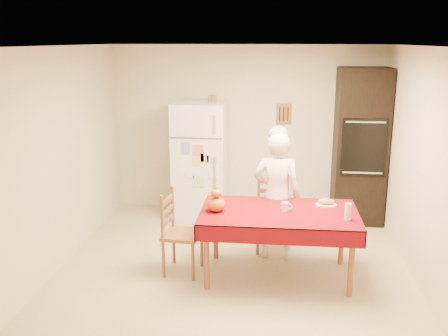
# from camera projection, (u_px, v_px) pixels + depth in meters

# --- Properties ---
(floor) EXTENTS (4.50, 4.50, 0.00)m
(floor) POSITION_uv_depth(u_px,v_px,m) (233.00, 274.00, 5.63)
(floor) COLOR tan
(floor) RESTS_ON ground
(room_shell) EXTENTS (4.02, 4.52, 2.51)m
(room_shell) POSITION_uv_depth(u_px,v_px,m) (233.00, 132.00, 5.23)
(room_shell) COLOR beige
(room_shell) RESTS_ON ground
(refrigerator) EXTENTS (0.75, 0.74, 1.70)m
(refrigerator) POSITION_uv_depth(u_px,v_px,m) (200.00, 160.00, 7.30)
(refrigerator) COLOR white
(refrigerator) RESTS_ON floor
(oven_cabinet) EXTENTS (0.70, 0.62, 2.20)m
(oven_cabinet) POSITION_uv_depth(u_px,v_px,m) (360.00, 146.00, 7.05)
(oven_cabinet) COLOR black
(oven_cabinet) RESTS_ON floor
(dining_table) EXTENTS (1.70, 1.00, 0.76)m
(dining_table) POSITION_uv_depth(u_px,v_px,m) (279.00, 217.00, 5.42)
(dining_table) COLOR brown
(dining_table) RESTS_ON floor
(chair_far) EXTENTS (0.43, 0.41, 0.95)m
(chair_far) POSITION_uv_depth(u_px,v_px,m) (273.00, 210.00, 6.22)
(chair_far) COLOR brown
(chair_far) RESTS_ON floor
(chair_left) EXTENTS (0.45, 0.47, 0.95)m
(chair_left) POSITION_uv_depth(u_px,v_px,m) (177.00, 229.00, 5.57)
(chair_left) COLOR brown
(chair_left) RESTS_ON floor
(seated_woman) EXTENTS (0.61, 0.44, 1.55)m
(seated_woman) POSITION_uv_depth(u_px,v_px,m) (277.00, 196.00, 5.89)
(seated_woman) COLOR white
(seated_woman) RESTS_ON floor
(coffee_mug) EXTENTS (0.08, 0.08, 0.10)m
(coffee_mug) POSITION_uv_depth(u_px,v_px,m) (285.00, 207.00, 5.39)
(coffee_mug) COLOR white
(coffee_mug) RESTS_ON dining_table
(pumpkin_lower) EXTENTS (0.21, 0.21, 0.16)m
(pumpkin_lower) POSITION_uv_depth(u_px,v_px,m) (216.00, 204.00, 5.38)
(pumpkin_lower) COLOR red
(pumpkin_lower) RESTS_ON dining_table
(pumpkin_upper) EXTENTS (0.12, 0.12, 0.09)m
(pumpkin_upper) POSITION_uv_depth(u_px,v_px,m) (216.00, 193.00, 5.35)
(pumpkin_upper) COLOR red
(pumpkin_upper) RESTS_ON pumpkin_lower
(wine_glass) EXTENTS (0.07, 0.07, 0.18)m
(wine_glass) POSITION_uv_depth(u_px,v_px,m) (348.00, 212.00, 5.12)
(wine_glass) COLOR silver
(wine_glass) RESTS_ON dining_table
(bread_plate) EXTENTS (0.24, 0.24, 0.02)m
(bread_plate) POSITION_uv_depth(u_px,v_px,m) (326.00, 205.00, 5.58)
(bread_plate) COLOR silver
(bread_plate) RESTS_ON dining_table
(bread_loaf) EXTENTS (0.18, 0.10, 0.06)m
(bread_loaf) POSITION_uv_depth(u_px,v_px,m) (326.00, 201.00, 5.57)
(bread_loaf) COLOR #A38750
(bread_loaf) RESTS_ON bread_plate
(spice_jar_left) EXTENTS (0.05, 0.05, 0.10)m
(spice_jar_left) POSITION_uv_depth(u_px,v_px,m) (210.00, 98.00, 7.11)
(spice_jar_left) COLOR #95601B
(spice_jar_left) RESTS_ON refrigerator
(spice_jar_mid) EXTENTS (0.05, 0.05, 0.10)m
(spice_jar_mid) POSITION_uv_depth(u_px,v_px,m) (212.00, 99.00, 7.10)
(spice_jar_mid) COLOR #8B5C19
(spice_jar_mid) RESTS_ON refrigerator
(spice_jar_right) EXTENTS (0.05, 0.05, 0.10)m
(spice_jar_right) POSITION_uv_depth(u_px,v_px,m) (215.00, 99.00, 7.10)
(spice_jar_right) COLOR brown
(spice_jar_right) RESTS_ON refrigerator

